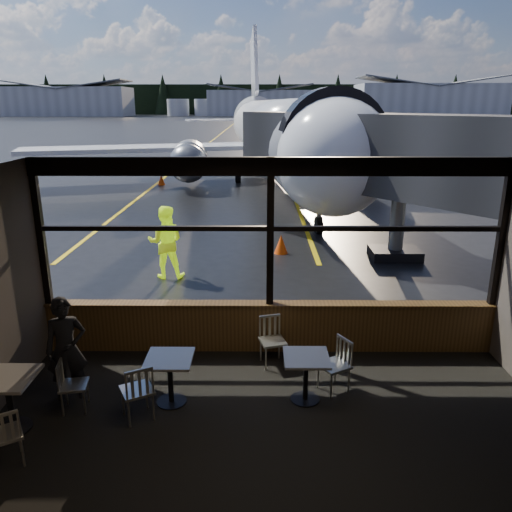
{
  "coord_description": "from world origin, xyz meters",
  "views": [
    {
      "loc": [
        -0.19,
        -8.27,
        4.34
      ],
      "look_at": [
        -0.25,
        1.0,
        1.5
      ],
      "focal_mm": 35.0,
      "sensor_mm": 36.0,
      "label": 1
    }
  ],
  "objects_px": {
    "jet_bridge": "(396,182)",
    "chair_mid_w": "(74,386)",
    "cone_wing": "(161,180)",
    "chair_near_e": "(334,366)",
    "chair_mid_s": "(137,391)",
    "chair_left_s": "(4,435)",
    "passenger": "(66,349)",
    "cafe_table_near": "(306,379)",
    "chair_near_n": "(273,342)",
    "ground_crew": "(166,242)",
    "cone_nose": "(281,244)",
    "airliner": "(278,88)",
    "cafe_table_mid": "(170,380)",
    "cafe_table_left": "(10,403)"
  },
  "relations": [
    {
      "from": "jet_bridge",
      "to": "chair_mid_w",
      "type": "distance_m",
      "value": 10.01
    },
    {
      "from": "chair_mid_w",
      "to": "cone_wing",
      "type": "height_order",
      "value": "chair_mid_w"
    },
    {
      "from": "chair_near_e",
      "to": "chair_mid_s",
      "type": "relative_size",
      "value": 0.98
    },
    {
      "from": "chair_left_s",
      "to": "passenger",
      "type": "distance_m",
      "value": 1.57
    },
    {
      "from": "cafe_table_near",
      "to": "chair_near_n",
      "type": "height_order",
      "value": "chair_near_n"
    },
    {
      "from": "chair_mid_s",
      "to": "chair_left_s",
      "type": "xyz_separation_m",
      "value": [
        -1.42,
        -0.96,
        -0.03
      ]
    },
    {
      "from": "chair_near_e",
      "to": "chair_near_n",
      "type": "bearing_deg",
      "value": 19.15
    },
    {
      "from": "jet_bridge",
      "to": "ground_crew",
      "type": "xyz_separation_m",
      "value": [
        -6.19,
        -1.46,
        -1.32
      ]
    },
    {
      "from": "chair_near_e",
      "to": "cone_nose",
      "type": "xyz_separation_m",
      "value": [
        -0.51,
        7.56,
        -0.15
      ]
    },
    {
      "from": "chair_mid_s",
      "to": "cone_nose",
      "type": "xyz_separation_m",
      "value": [
        2.39,
        8.29,
        -0.16
      ]
    },
    {
      "from": "chair_left_s",
      "to": "chair_mid_s",
      "type": "bearing_deg",
      "value": 2.76
    },
    {
      "from": "chair_near_e",
      "to": "chair_near_n",
      "type": "relative_size",
      "value": 1.02
    },
    {
      "from": "airliner",
      "to": "jet_bridge",
      "type": "xyz_separation_m",
      "value": [
        2.8,
        -14.3,
        -2.85
      ]
    },
    {
      "from": "chair_near_n",
      "to": "chair_mid_w",
      "type": "bearing_deg",
      "value": 9.47
    },
    {
      "from": "ground_crew",
      "to": "cone_wing",
      "type": "relative_size",
      "value": 3.33
    },
    {
      "from": "cafe_table_near",
      "to": "chair_near_n",
      "type": "bearing_deg",
      "value": 113.5
    },
    {
      "from": "cafe_table_mid",
      "to": "chair_near_e",
      "type": "distance_m",
      "value": 2.51
    },
    {
      "from": "passenger",
      "to": "chair_near_n",
      "type": "bearing_deg",
      "value": -2.47
    },
    {
      "from": "chair_near_e",
      "to": "passenger",
      "type": "height_order",
      "value": "passenger"
    },
    {
      "from": "chair_left_s",
      "to": "airliner",
      "type": "bearing_deg",
      "value": 48.3
    },
    {
      "from": "cafe_table_near",
      "to": "cafe_table_left",
      "type": "xyz_separation_m",
      "value": [
        -4.12,
        -0.74,
        0.04
      ]
    },
    {
      "from": "airliner",
      "to": "cafe_table_left",
      "type": "relative_size",
      "value": 40.86
    },
    {
      "from": "chair_near_e",
      "to": "ground_crew",
      "type": "relative_size",
      "value": 0.47
    },
    {
      "from": "jet_bridge",
      "to": "chair_mid_w",
      "type": "bearing_deg",
      "value": -131.26
    },
    {
      "from": "chair_left_s",
      "to": "passenger",
      "type": "xyz_separation_m",
      "value": [
        0.26,
        1.5,
        0.4
      ]
    },
    {
      "from": "jet_bridge",
      "to": "cone_nose",
      "type": "height_order",
      "value": "jet_bridge"
    },
    {
      "from": "cafe_table_mid",
      "to": "cone_nose",
      "type": "distance_m",
      "value": 8.14
    },
    {
      "from": "chair_left_s",
      "to": "cone_wing",
      "type": "relative_size",
      "value": 1.49
    },
    {
      "from": "cafe_table_left",
      "to": "chair_mid_s",
      "type": "xyz_separation_m",
      "value": [
        1.69,
        0.27,
        0.04
      ]
    },
    {
      "from": "cone_nose",
      "to": "chair_mid_s",
      "type": "bearing_deg",
      "value": -106.04
    },
    {
      "from": "chair_left_s",
      "to": "cafe_table_mid",
      "type": "bearing_deg",
      "value": 5.34
    },
    {
      "from": "cafe_table_left",
      "to": "cone_wing",
      "type": "xyz_separation_m",
      "value": [
        -2.04,
        21.77,
        -0.13
      ]
    },
    {
      "from": "cafe_table_left",
      "to": "chair_mid_s",
      "type": "relative_size",
      "value": 0.92
    },
    {
      "from": "chair_mid_s",
      "to": "cone_nose",
      "type": "bearing_deg",
      "value": 46.17
    },
    {
      "from": "chair_left_s",
      "to": "cafe_table_left",
      "type": "bearing_deg",
      "value": 79.51
    },
    {
      "from": "chair_near_n",
      "to": "chair_mid_s",
      "type": "relative_size",
      "value": 0.97
    },
    {
      "from": "airliner",
      "to": "passenger",
      "type": "relative_size",
      "value": 20.51
    },
    {
      "from": "cafe_table_left",
      "to": "cone_nose",
      "type": "bearing_deg",
      "value": 64.57
    },
    {
      "from": "passenger",
      "to": "cone_nose",
      "type": "distance_m",
      "value": 8.55
    },
    {
      "from": "cafe_table_left",
      "to": "ground_crew",
      "type": "distance_m",
      "value": 6.5
    },
    {
      "from": "chair_mid_w",
      "to": "cone_nose",
      "type": "bearing_deg",
      "value": 147.52
    },
    {
      "from": "cafe_table_mid",
      "to": "chair_near_e",
      "type": "relative_size",
      "value": 0.86
    },
    {
      "from": "cafe_table_near",
      "to": "ground_crew",
      "type": "xyz_separation_m",
      "value": [
        -3.11,
        5.66,
        0.57
      ]
    },
    {
      "from": "chair_near_n",
      "to": "cafe_table_mid",
      "type": "bearing_deg",
      "value": 21.31
    },
    {
      "from": "jet_bridge",
      "to": "chair_near_e",
      "type": "xyz_separation_m",
      "value": [
        -2.62,
        -6.86,
        -1.82
      ]
    },
    {
      "from": "jet_bridge",
      "to": "cone_wing",
      "type": "height_order",
      "value": "jet_bridge"
    },
    {
      "from": "jet_bridge",
      "to": "cafe_table_near",
      "type": "xyz_separation_m",
      "value": [
        -3.08,
        -7.12,
        -1.89
      ]
    },
    {
      "from": "cone_wing",
      "to": "cafe_table_mid",
      "type": "bearing_deg",
      "value": -78.94
    },
    {
      "from": "cafe_table_mid",
      "to": "chair_mid_s",
      "type": "distance_m",
      "value": 0.57
    },
    {
      "from": "cafe_table_mid",
      "to": "chair_near_e",
      "type": "bearing_deg",
      "value": 7.67
    }
  ]
}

